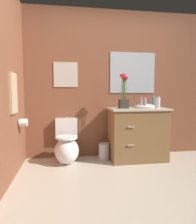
{
  "coord_description": "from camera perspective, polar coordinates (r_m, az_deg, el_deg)",
  "views": [
    {
      "loc": [
        -0.8,
        -1.97,
        1.1
      ],
      "look_at": [
        -0.31,
        1.17,
        0.8
      ],
      "focal_mm": 32.86,
      "sensor_mm": 36.0,
      "label": 1
    }
  ],
  "objects": [
    {
      "name": "ground_plane",
      "position": [
        2.4,
        12.63,
        -22.18
      ],
      "size": [
        9.86,
        9.86,
        0.0
      ],
      "primitive_type": "plane",
      "color": "beige"
    },
    {
      "name": "wall_back",
      "position": [
        3.66,
        7.08,
        7.63
      ],
      "size": [
        4.6,
        0.05,
        2.5
      ],
      "primitive_type": "cube",
      "color": "brown",
      "rests_on": "ground_plane"
    },
    {
      "name": "wall_left",
      "position": [
        2.53,
        -25.26,
        8.17
      ],
      "size": [
        0.05,
        4.26,
        2.5
      ],
      "primitive_type": "cube",
      "color": "brown",
      "rests_on": "ground_plane"
    },
    {
      "name": "toilet",
      "position": [
        3.33,
        -8.71,
        -9.64
      ],
      "size": [
        0.38,
        0.59,
        0.69
      ],
      "color": "white",
      "rests_on": "ground_plane"
    },
    {
      "name": "vanity_cabinet",
      "position": [
        3.46,
        10.92,
        -5.78
      ],
      "size": [
        0.94,
        0.56,
        1.04
      ],
      "color": "brown",
      "rests_on": "ground_plane"
    },
    {
      "name": "flower_vase",
      "position": [
        3.29,
        7.17,
        4.6
      ],
      "size": [
        0.14,
        0.14,
        0.55
      ],
      "color": "#38332D",
      "rests_on": "vanity_cabinet"
    },
    {
      "name": "soap_bottle",
      "position": [
        3.47,
        16.37,
        2.51
      ],
      "size": [
        0.07,
        0.07,
        0.19
      ],
      "color": "white",
      "rests_on": "vanity_cabinet"
    },
    {
      "name": "lotion_bottle",
      "position": [
        3.35,
        12.88,
        2.31
      ],
      "size": [
        0.06,
        0.06,
        0.17
      ],
      "color": "#B28CBF",
      "rests_on": "vanity_cabinet"
    },
    {
      "name": "hand_wash_bottle",
      "position": [
        3.64,
        15.19,
        2.71
      ],
      "size": [
        0.05,
        0.05,
        0.2
      ],
      "color": "teal",
      "rests_on": "vanity_cabinet"
    },
    {
      "name": "trash_bin",
      "position": [
        3.45,
        1.76,
        -10.92
      ],
      "size": [
        0.18,
        0.18,
        0.27
      ],
      "color": "#B7B7BC",
      "rests_on": "ground_plane"
    },
    {
      "name": "wall_poster",
      "position": [
        3.5,
        -8.99,
        10.22
      ],
      "size": [
        0.39,
        0.01,
        0.41
      ],
      "primitive_type": "cube",
      "color": "beige"
    },
    {
      "name": "wall_mirror",
      "position": [
        3.69,
        9.6,
        10.69
      ],
      "size": [
        0.8,
        0.01,
        0.7
      ],
      "primitive_type": "cube",
      "color": "#B2BCC6"
    },
    {
      "name": "hanging_towel",
      "position": [
        2.84,
        -22.45,
        4.84
      ],
      "size": [
        0.03,
        0.28,
        0.52
      ],
      "primitive_type": "cube",
      "color": "tan"
    },
    {
      "name": "toilet_paper_roll",
      "position": [
        3.11,
        -20.07,
        -2.77
      ],
      "size": [
        0.11,
        0.11,
        0.11
      ],
      "primitive_type": "cylinder",
      "rotation": [
        0.0,
        1.57,
        0.0
      ],
      "color": "white"
    }
  ]
}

